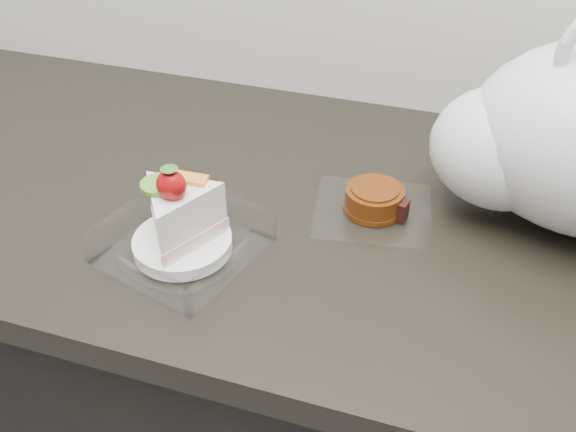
% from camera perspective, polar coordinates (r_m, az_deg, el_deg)
% --- Properties ---
extents(counter, '(2.04, 0.64, 0.90)m').
position_cam_1_polar(counter, '(1.20, 1.34, -16.13)').
color(counter, black).
rests_on(counter, ground).
extents(cake_tray, '(0.21, 0.21, 0.13)m').
position_cam_1_polar(cake_tray, '(0.79, -9.52, -1.19)').
color(cake_tray, white).
rests_on(cake_tray, counter).
extents(mooncake_wrap, '(0.18, 0.17, 0.04)m').
position_cam_1_polar(mooncake_wrap, '(0.87, 7.73, 1.27)').
color(mooncake_wrap, white).
rests_on(mooncake_wrap, counter).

